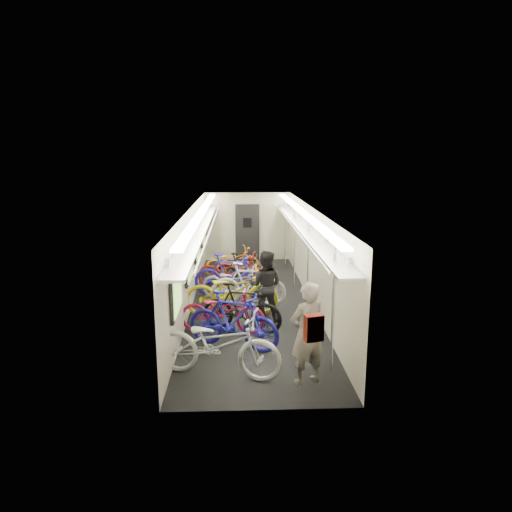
{
  "coord_description": "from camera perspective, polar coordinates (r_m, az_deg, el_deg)",
  "views": [
    {
      "loc": [
        -0.34,
        -11.03,
        3.63
      ],
      "look_at": [
        0.12,
        0.31,
        1.15
      ],
      "focal_mm": 32.0,
      "sensor_mm": 36.0,
      "label": 1
    }
  ],
  "objects": [
    {
      "name": "bicycle_0",
      "position": [
        7.76,
        -4.77,
        -10.9
      ],
      "size": [
        2.31,
        1.34,
        1.15
      ],
      "primitive_type": "imported",
      "rotation": [
        0.0,
        0.0,
        1.29
      ],
      "color": "silver",
      "rests_on": "ground"
    },
    {
      "name": "bicycle_9",
      "position": [
        12.91,
        -1.64,
        -1.77
      ],
      "size": [
        1.68,
        0.93,
        0.98
      ],
      "primitive_type": "imported",
      "rotation": [
        0.0,
        0.0,
        1.26
      ],
      "color": "black",
      "rests_on": "ground"
    },
    {
      "name": "bicycle_5",
      "position": [
        11.25,
        -0.91,
        -3.56
      ],
      "size": [
        1.89,
        0.75,
        1.1
      ],
      "primitive_type": "imported",
      "rotation": [
        0.0,
        0.0,
        1.44
      ],
      "color": "silver",
      "rests_on": "ground"
    },
    {
      "name": "bicycle_4",
      "position": [
        10.65,
        -3.05,
        -4.4
      ],
      "size": [
        2.18,
        0.8,
        1.14
      ],
      "primitive_type": "imported",
      "rotation": [
        0.0,
        0.0,
        1.59
      ],
      "color": "gold",
      "rests_on": "ground"
    },
    {
      "name": "bicycle_8",
      "position": [
        12.6,
        -2.9,
        -1.93
      ],
      "size": [
        2.14,
        1.2,
        1.07
      ],
      "primitive_type": "imported",
      "rotation": [
        0.0,
        0.0,
        1.32
      ],
      "color": "maroon",
      "rests_on": "ground"
    },
    {
      "name": "bicycle_7",
      "position": [
        11.99,
        -3.26,
        -2.41
      ],
      "size": [
        2.01,
        0.89,
        1.17
      ],
      "primitive_type": "imported",
      "rotation": [
        0.0,
        0.0,
        1.39
      ],
      "color": "#271CAA",
      "rests_on": "ground"
    },
    {
      "name": "bicycle_3",
      "position": [
        9.64,
        -1.78,
        -6.48
      ],
      "size": [
        1.81,
        1.05,
        1.05
      ],
      "primitive_type": "imported",
      "rotation": [
        0.0,
        0.0,
        1.23
      ],
      "color": "black",
      "rests_on": "ground"
    },
    {
      "name": "bicycle_6",
      "position": [
        11.68,
        -2.75,
        -3.39
      ],
      "size": [
        1.89,
        1.26,
        0.94
      ],
      "primitive_type": "imported",
      "rotation": [
        0.0,
        0.0,
        1.17
      ],
      "color": "#A4A4A8",
      "rests_on": "ground"
    },
    {
      "name": "bicycle_10",
      "position": [
        14.12,
        -3.01,
        -0.68
      ],
      "size": [
        1.84,
        1.12,
        0.91
      ],
      "primitive_type": "imported",
      "rotation": [
        0.0,
        0.0,
        1.89
      ],
      "color": "orange",
      "rests_on": "ground"
    },
    {
      "name": "passenger_mid",
      "position": [
        10.24,
        1.17,
        -3.73
      ],
      "size": [
        0.91,
        0.79,
        1.6
      ],
      "primitive_type": "imported",
      "rotation": [
        0.0,
        0.0,
        2.88
      ],
      "color": "black",
      "rests_on": "ground"
    },
    {
      "name": "passenger_near",
      "position": [
        7.46,
        6.41,
        -9.59
      ],
      "size": [
        0.74,
        0.63,
        1.71
      ],
      "primitive_type": "imported",
      "rotation": [
        0.0,
        0.0,
        3.57
      ],
      "color": "slate",
      "rests_on": "ground"
    },
    {
      "name": "train_car_shell",
      "position": [
        11.91,
        -2.39,
        2.77
      ],
      "size": [
        10.0,
        10.0,
        10.0
      ],
      "color": "black",
      "rests_on": "ground"
    },
    {
      "name": "bicycle_1",
      "position": [
        8.81,
        -2.94,
        -8.04
      ],
      "size": [
        1.94,
        1.26,
        1.14
      ],
      "primitive_type": "imported",
      "rotation": [
        0.0,
        0.0,
        1.15
      ],
      "color": "#1A1894",
      "rests_on": "ground"
    },
    {
      "name": "bicycle_2",
      "position": [
        9.61,
        -4.21,
        -6.88
      ],
      "size": [
        1.89,
        0.92,
        0.95
      ],
      "primitive_type": "imported",
      "rotation": [
        0.0,
        0.0,
        1.4
      ],
      "color": "maroon",
      "rests_on": "ground"
    },
    {
      "name": "backpack",
      "position": [
        6.53,
        7.25,
        -8.9
      ],
      "size": [
        0.29,
        0.2,
        0.38
      ],
      "primitive_type": "cube",
      "rotation": [
        0.0,
        0.0,
        0.26
      ],
      "color": "#A92110",
      "rests_on": "passenger_near"
    }
  ]
}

